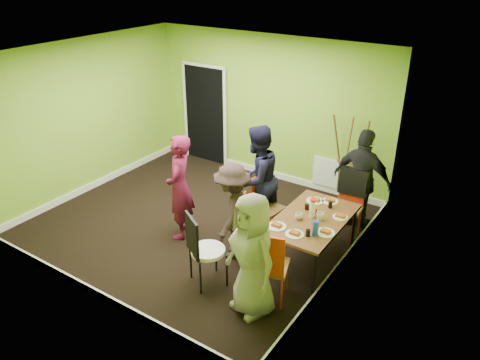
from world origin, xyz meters
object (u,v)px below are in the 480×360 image
at_px(thermos, 312,209).
at_px(person_left_near, 232,212).
at_px(chair_left_far, 264,202).
at_px(person_back_end, 362,180).
at_px(chair_left_near, 250,225).
at_px(blue_bottle, 316,228).
at_px(person_standing, 180,187).
at_px(dining_table, 312,221).
at_px(person_front_end, 252,256).
at_px(orange_bottle, 316,211).
at_px(person_left_far, 257,179).
at_px(chair_back_end, 352,189).
at_px(chair_front_end, 269,263).
at_px(easel, 349,161).
at_px(chair_bentwood, 202,247).

height_order(thermos, person_left_near, person_left_near).
relative_size(chair_left_far, person_back_end, 0.59).
relative_size(chair_left_near, blue_bottle, 4.72).
height_order(person_standing, person_back_end, person_standing).
relative_size(dining_table, person_front_end, 0.92).
bearing_deg(orange_bottle, chair_left_far, 167.35).
bearing_deg(orange_bottle, person_left_far, 166.71).
bearing_deg(person_left_far, person_left_near, 17.46).
bearing_deg(person_standing, blue_bottle, 66.70).
distance_m(chair_left_near, chair_back_end, 1.79).
distance_m(chair_front_end, thermos, 1.13).
relative_size(chair_left_far, thermos, 4.01).
relative_size(chair_left_near, orange_bottle, 11.55).
bearing_deg(orange_bottle, chair_left_near, -147.47).
xyz_separation_m(chair_back_end, person_front_end, (-0.31, -2.45, 0.06)).
distance_m(person_standing, person_front_end, 2.06).
relative_size(person_left_far, person_front_end, 1.08).
xyz_separation_m(chair_left_near, easel, (0.52, 2.38, 0.25)).
height_order(dining_table, chair_left_far, chair_left_far).
distance_m(chair_left_far, person_standing, 1.35).
bearing_deg(person_left_far, person_back_end, 134.83).
distance_m(chair_front_end, orange_bottle, 1.23).
bearing_deg(dining_table, chair_back_end, 82.98).
height_order(thermos, person_front_end, person_front_end).
xyz_separation_m(dining_table, blue_bottle, (0.23, -0.38, 0.16)).
distance_m(blue_bottle, orange_bottle, 0.56).
bearing_deg(dining_table, chair_left_near, -154.72).
relative_size(chair_left_far, blue_bottle, 4.64).
relative_size(chair_bentwood, person_back_end, 0.64).
bearing_deg(blue_bottle, person_left_near, -176.94).
relative_size(chair_back_end, person_back_end, 0.64).
distance_m(dining_table, thermos, 0.18).
bearing_deg(blue_bottle, dining_table, 120.64).
relative_size(chair_front_end, person_front_end, 0.66).
bearing_deg(thermos, chair_bentwood, -127.77).
distance_m(chair_bentwood, person_left_near, 0.80).
relative_size(orange_bottle, person_back_end, 0.05).
bearing_deg(person_standing, chair_front_end, 47.22).
distance_m(thermos, orange_bottle, 0.14).
height_order(chair_back_end, person_front_end, person_front_end).
bearing_deg(chair_bentwood, chair_back_end, 95.97).
bearing_deg(chair_left_far, chair_bentwood, 5.84).
relative_size(chair_back_end, person_standing, 0.63).
distance_m(blue_bottle, person_front_end, 1.01).
bearing_deg(chair_left_far, chair_back_end, 131.52).
height_order(thermos, person_back_end, person_back_end).
bearing_deg(thermos, dining_table, -53.48).
xyz_separation_m(chair_left_far, person_back_end, (1.20, 1.01, 0.29)).
bearing_deg(chair_left_far, easel, 162.94).
bearing_deg(chair_bentwood, person_front_end, 26.45).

